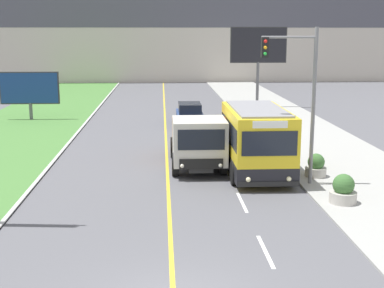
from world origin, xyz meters
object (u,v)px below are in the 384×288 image
object	(u,v)px
planter_round_near	(343,190)
billboard_large	(258,48)
city_bus	(256,141)
billboard_small	(30,89)
car_distant	(190,114)
dump_truck	(198,143)
traffic_light_mast	(299,87)
planter_round_second	(316,166)

from	to	relation	value
planter_round_near	billboard_large	bearing A→B (deg)	86.85
city_bus	billboard_small	world-z (taller)	billboard_small
billboard_small	planter_round_near	size ratio (longest dim) A/B	3.89
billboard_small	planter_round_near	distance (m)	26.32
car_distant	dump_truck	bearing A→B (deg)	-91.27
city_bus	dump_truck	size ratio (longest dim) A/B	0.93
dump_truck	traffic_light_mast	distance (m)	5.58
billboard_small	planter_round_near	world-z (taller)	billboard_small
car_distant	planter_round_near	bearing A→B (deg)	-75.47
dump_truck	billboard_large	xyz separation A→B (m)	(6.44, 20.67, 3.75)
car_distant	traffic_light_mast	bearing A→B (deg)	-76.92
city_bus	billboard_large	xyz separation A→B (m)	(3.91, 21.71, 3.49)
dump_truck	traffic_light_mast	xyz separation A→B (m)	(3.89, -2.83, 2.82)
planter_round_near	planter_round_second	size ratio (longest dim) A/B	1.07
car_distant	planter_round_second	world-z (taller)	car_distant
dump_truck	car_distant	distance (m)	12.73
car_distant	planter_round_near	distance (m)	18.80
dump_truck	billboard_small	xyz separation A→B (m)	(-11.20, 15.18, 1.00)
car_distant	city_bus	bearing A→B (deg)	-80.71
city_bus	car_distant	bearing A→B (deg)	99.29
traffic_light_mast	billboard_large	distance (m)	23.66
billboard_large	billboard_small	xyz separation A→B (m)	(-17.64, -5.49, -2.75)
city_bus	billboard_large	world-z (taller)	billboard_large
billboard_large	planter_round_near	world-z (taller)	billboard_large
dump_truck	car_distant	size ratio (longest dim) A/B	1.45
city_bus	dump_truck	xyz separation A→B (m)	(-2.53, 1.04, -0.25)
city_bus	planter_round_second	xyz separation A→B (m)	(2.52, -0.73, -1.01)
car_distant	billboard_small	distance (m)	11.85
traffic_light_mast	billboard_small	world-z (taller)	traffic_light_mast
city_bus	car_distant	distance (m)	13.96
billboard_large	billboard_small	world-z (taller)	billboard_large
car_distant	billboard_large	size ratio (longest dim) A/B	0.64
planter_round_near	car_distant	bearing A→B (deg)	104.53
car_distant	billboard_large	bearing A→B (deg)	52.27
car_distant	traffic_light_mast	size ratio (longest dim) A/B	0.66
traffic_light_mast	billboard_large	xyz separation A→B (m)	(2.54, 23.50, 0.93)
billboard_large	planter_round_near	size ratio (longest dim) A/B	6.18
billboard_large	planter_round_second	xyz separation A→B (m)	(-1.39, -22.44, -4.50)
city_bus	car_distant	size ratio (longest dim) A/B	1.36
planter_round_near	city_bus	bearing A→B (deg)	119.01
dump_truck	billboard_large	distance (m)	21.97
city_bus	planter_round_near	world-z (taller)	city_bus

